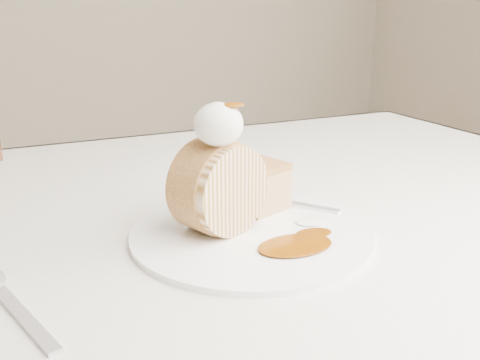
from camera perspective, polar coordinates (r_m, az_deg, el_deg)
name	(u,v)px	position (r m, az deg, el deg)	size (l,w,h in m)	color
table	(206,260)	(0.80, -3.68, -8.50)	(1.40, 0.90, 0.75)	beige
plate	(251,233)	(0.65, 1.18, -5.71)	(0.29, 0.29, 0.01)	white
roulade_slice	(219,187)	(0.63, -2.25, -0.79)	(0.11, 0.11, 0.06)	beige
cake_chunk	(259,189)	(0.71, 2.08, -1.00)	(0.06, 0.06, 0.05)	#C48A4A
whipped_cream	(219,124)	(0.60, -2.31, 5.96)	(0.06, 0.06, 0.05)	silver
caramel_drizzle	(232,99)	(0.59, -0.81, 8.60)	(0.03, 0.02, 0.01)	#683304
caramel_pool	(295,245)	(0.61, 5.90, -6.91)	(0.09, 0.06, 0.00)	#683304
fork	(296,204)	(0.73, 5.95, -2.57)	(0.02, 0.17, 0.00)	silver
spoon	(25,318)	(0.53, -22.00, -13.48)	(0.02, 0.17, 0.00)	silver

